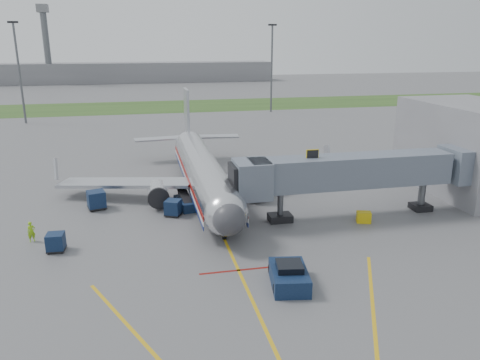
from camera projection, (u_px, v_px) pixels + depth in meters
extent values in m
plane|color=#565659|center=(229.00, 248.00, 39.00)|extent=(400.00, 400.00, 0.00)
cube|color=#2D4C1E|center=(164.00, 106.00, 123.29)|extent=(300.00, 25.00, 0.01)
cube|color=gold|center=(233.00, 259.00, 37.13)|extent=(0.25, 50.00, 0.01)
cube|color=maroon|center=(239.00, 270.00, 35.26)|extent=(6.00, 0.25, 0.01)
cube|color=gold|center=(376.00, 339.00, 27.11)|extent=(9.52, 20.04, 0.01)
cylinder|color=silver|center=(203.00, 170.00, 52.28)|extent=(3.80, 28.00, 3.80)
sphere|color=silver|center=(226.00, 214.00, 39.17)|extent=(3.80, 3.80, 3.80)
sphere|color=#38383D|center=(229.00, 219.00, 37.95)|extent=(2.74, 2.74, 2.74)
cube|color=black|center=(227.00, 209.00, 38.64)|extent=(2.20, 1.20, 0.55)
cone|color=silver|center=(187.00, 141.00, 67.73)|extent=(3.80, 5.00, 3.80)
cube|color=#B7BAC1|center=(187.00, 114.00, 66.12)|extent=(0.35, 4.20, 7.00)
cube|color=#B7BAC1|center=(126.00, 183.00, 50.81)|extent=(15.10, 8.59, 1.13)
cube|color=#B7BAC1|center=(276.00, 174.00, 54.27)|extent=(15.10, 8.59, 1.13)
cylinder|color=silver|center=(158.00, 193.00, 48.80)|extent=(2.10, 3.60, 2.10)
cylinder|color=silver|center=(254.00, 187.00, 50.91)|extent=(2.10, 3.60, 2.10)
cube|color=maroon|center=(220.00, 172.00, 52.77)|extent=(0.05, 28.00, 0.45)
cube|color=navy|center=(220.00, 180.00, 53.03)|extent=(0.05, 28.00, 0.35)
cylinder|color=black|center=(224.00, 236.00, 40.79)|extent=(0.28, 0.70, 0.70)
cylinder|color=black|center=(180.00, 190.00, 52.86)|extent=(0.50, 1.00, 1.00)
cylinder|color=black|center=(225.00, 187.00, 53.92)|extent=(0.50, 1.00, 1.00)
cube|color=slate|center=(351.00, 171.00, 45.02)|extent=(20.00, 3.00, 3.00)
cube|color=slate|center=(252.00, 179.00, 43.08)|extent=(3.20, 3.60, 3.40)
cube|color=black|center=(239.00, 180.00, 42.84)|extent=(1.60, 3.00, 2.80)
cube|color=gold|center=(312.00, 155.00, 43.69)|extent=(1.20, 0.15, 1.00)
cylinder|color=#595B60|center=(280.00, 206.00, 44.46)|extent=(0.56, 0.56, 3.10)
cube|color=black|center=(280.00, 218.00, 44.81)|extent=(2.20, 1.60, 0.70)
cylinder|color=#595B60|center=(422.00, 195.00, 47.52)|extent=(0.70, 0.70, 3.10)
cube|color=black|center=(420.00, 207.00, 47.87)|extent=(1.80, 1.80, 0.60)
cube|color=slate|center=(460.00, 164.00, 47.46)|extent=(3.00, 4.00, 3.40)
cube|color=slate|center=(471.00, 147.00, 53.04)|extent=(10.00, 16.00, 10.00)
cylinder|color=#595B60|center=(20.00, 75.00, 95.60)|extent=(0.44, 0.44, 20.00)
cube|color=black|center=(13.00, 22.00, 92.69)|extent=(2.00, 0.40, 0.40)
cylinder|color=#595B60|center=(272.00, 70.00, 111.47)|extent=(0.44, 0.44, 20.00)
cube|color=black|center=(272.00, 25.00, 108.56)|extent=(2.00, 0.40, 0.40)
cube|color=slate|center=(128.00, 72.00, 195.03)|extent=(120.00, 14.00, 8.00)
cylinder|color=#595B60|center=(47.00, 48.00, 181.39)|extent=(2.40, 2.40, 28.00)
cube|color=slate|center=(42.00, 8.00, 177.25)|extent=(4.00, 4.00, 3.00)
cube|color=#0B1B33|center=(289.00, 277.00, 32.95)|extent=(3.11, 4.42, 1.24)
cube|color=black|center=(289.00, 267.00, 32.72)|extent=(2.08, 2.08, 0.57)
cylinder|color=black|center=(277.00, 290.00, 31.54)|extent=(0.39, 0.93, 0.91)
cylinder|color=black|center=(307.00, 290.00, 31.64)|extent=(0.39, 0.93, 0.91)
cylinder|color=black|center=(272.00, 270.00, 34.36)|extent=(0.39, 0.93, 0.91)
cylinder|color=black|center=(300.00, 269.00, 34.46)|extent=(0.39, 0.93, 0.91)
cube|color=#0B1B33|center=(173.00, 207.00, 46.08)|extent=(1.90, 1.90, 1.43)
cube|color=black|center=(173.00, 214.00, 46.28)|extent=(1.96, 1.96, 0.11)
cylinder|color=black|center=(166.00, 216.00, 45.88)|extent=(0.29, 0.32, 0.26)
cylinder|color=black|center=(177.00, 217.00, 45.66)|extent=(0.29, 0.32, 0.26)
cylinder|color=black|center=(170.00, 212.00, 46.92)|extent=(0.29, 0.32, 0.26)
cylinder|color=black|center=(181.00, 213.00, 46.70)|extent=(0.29, 0.32, 0.26)
cube|color=#0B1B33|center=(96.00, 199.00, 47.89)|extent=(2.06, 2.06, 1.70)
cube|color=black|center=(97.00, 207.00, 48.13)|extent=(2.13, 2.13, 0.13)
cylinder|color=black|center=(92.00, 210.00, 47.30)|extent=(0.31, 0.36, 0.31)
cylinder|color=black|center=(105.00, 208.00, 47.86)|extent=(0.31, 0.36, 0.31)
cylinder|color=black|center=(89.00, 206.00, 48.42)|extent=(0.31, 0.36, 0.31)
cylinder|color=black|center=(102.00, 204.00, 48.99)|extent=(0.31, 0.36, 0.31)
cube|color=#0B1B33|center=(56.00, 241.00, 38.29)|extent=(1.45, 1.45, 1.37)
cube|color=black|center=(57.00, 249.00, 38.49)|extent=(1.49, 1.49, 0.11)
cylinder|color=black|center=(48.00, 253.00, 37.92)|extent=(0.21, 0.26, 0.25)
cylinder|color=black|center=(62.00, 252.00, 38.07)|extent=(0.21, 0.26, 0.25)
cylinder|color=black|center=(51.00, 247.00, 38.92)|extent=(0.21, 0.26, 0.25)
cylinder|color=black|center=(65.00, 246.00, 39.07)|extent=(0.21, 0.26, 0.25)
cube|color=#0B1B33|center=(185.00, 204.00, 48.34)|extent=(2.13, 3.95, 0.93)
cube|color=black|center=(184.00, 193.00, 48.52)|extent=(1.71, 4.29, 1.47)
cylinder|color=black|center=(184.00, 210.00, 47.01)|extent=(0.33, 0.61, 0.58)
cylinder|color=black|center=(194.00, 209.00, 47.40)|extent=(0.33, 0.61, 0.58)
cylinder|color=black|center=(177.00, 202.00, 49.39)|extent=(0.33, 0.61, 0.58)
cylinder|color=black|center=(186.00, 201.00, 49.78)|extent=(0.33, 0.61, 0.58)
cube|color=gold|center=(364.00, 217.00, 44.45)|extent=(1.52, 1.24, 1.05)
cylinder|color=black|center=(359.00, 221.00, 44.60)|extent=(0.25, 0.30, 0.26)
cylinder|color=black|center=(368.00, 221.00, 44.52)|extent=(0.25, 0.30, 0.26)
imported|color=#86C417|center=(31.00, 232.00, 40.09)|extent=(0.77, 0.65, 1.80)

